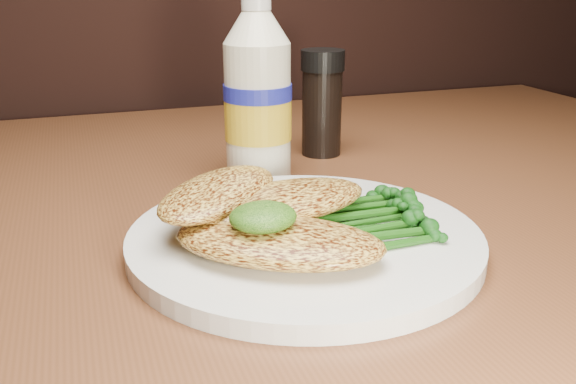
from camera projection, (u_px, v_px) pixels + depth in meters
name	position (u px, v px, depth m)	size (l,w,h in m)	color
plate	(305.00, 239.00, 0.49)	(0.28, 0.28, 0.01)	white
chicken_front	(279.00, 241.00, 0.44)	(0.15, 0.08, 0.02)	gold
chicken_mid	(282.00, 202.00, 0.49)	(0.15, 0.08, 0.02)	gold
chicken_back	(219.00, 192.00, 0.49)	(0.14, 0.07, 0.02)	gold
pesto_front	(263.00, 217.00, 0.44)	(0.05, 0.04, 0.02)	#0D3307
broccolini_bundle	(358.00, 215.00, 0.49)	(0.13, 0.10, 0.02)	#194B10
mayo_bottle	(258.00, 86.00, 0.63)	(0.07, 0.07, 0.20)	beige
pepper_grinder	(322.00, 103.00, 0.72)	(0.05, 0.05, 0.12)	black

